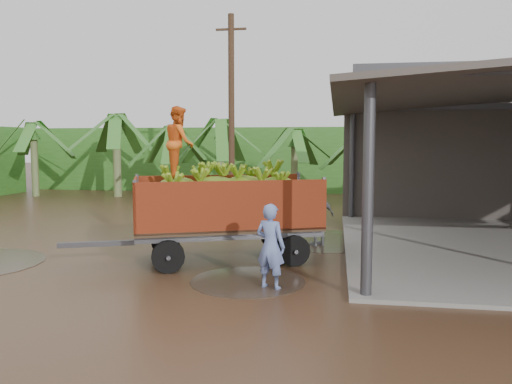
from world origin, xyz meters
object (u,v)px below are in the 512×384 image
at_px(banana_trailer, 225,206).
at_px(man_grey, 319,216).
at_px(utility_pole, 231,113).
at_px(man_blue, 270,246).

distance_m(banana_trailer, man_grey, 2.96).
xyz_separation_m(banana_trailer, utility_pole, (-1.53, 8.05, 2.61)).
relative_size(man_blue, man_grey, 1.02).
bearing_deg(man_grey, banana_trailer, 6.11).
bearing_deg(banana_trailer, utility_pole, 79.53).
xyz_separation_m(man_blue, utility_pole, (-2.89, 10.16, 3.09)).
relative_size(man_grey, utility_pole, 0.21).
height_order(banana_trailer, man_grey, banana_trailer).
xyz_separation_m(banana_trailer, man_blue, (1.36, -2.11, -0.48)).
height_order(banana_trailer, man_blue, banana_trailer).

